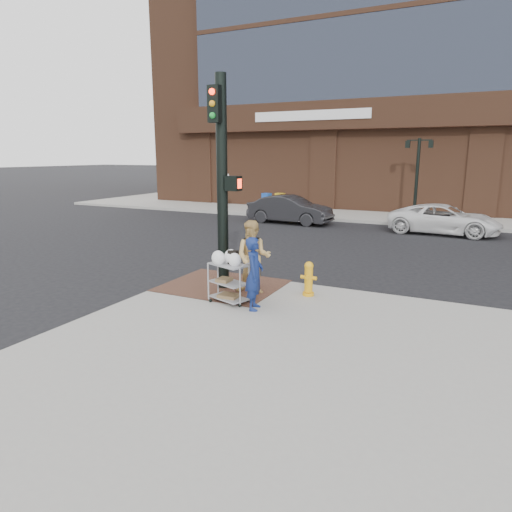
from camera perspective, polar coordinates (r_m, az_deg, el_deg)
The scene contains 13 objects.
ground at distance 10.47m, azimuth -3.85°, elevation -6.15°, with size 220.00×220.00×0.00m, color black.
brick_curb_ramp at distance 11.46m, azimuth -4.22°, elevation -3.69°, with size 2.80×2.40×0.01m, color #4E3024.
lamp_post at distance 24.77m, azimuth 19.52°, elevation 10.17°, with size 1.32×0.22×4.00m.
parking_sign at distance 27.24m, azimuth -3.66°, elevation 8.12°, with size 0.05×0.05×2.20m, color black.
traffic_signal_pole at distance 10.84m, azimuth -4.23°, elevation 9.76°, with size 0.61×0.51×5.00m.
woman_blue at distance 9.53m, azimuth -0.20°, elevation -2.21°, with size 0.57×0.37×1.55m, color navy.
pedestrian_tan at distance 10.64m, azimuth -0.34°, elevation -0.15°, with size 0.84×0.65×1.73m, color tan.
sedan_dark at distance 22.80m, azimuth 4.25°, elevation 5.84°, with size 1.46×4.20×1.38m, color black.
minivan_white at distance 21.24m, azimuth 22.45°, elevation 4.26°, with size 2.10×4.56×1.27m, color white.
utility_cart at distance 10.04m, azimuth -3.45°, elevation -2.88°, with size 0.96×0.73×1.18m.
fire_hydrant at distance 10.61m, azimuth 6.60°, elevation -2.78°, with size 0.38×0.27×0.81m.
newsbox_yellow at distance 25.89m, azimuth 3.01°, elevation 6.66°, with size 0.46×0.41×1.08m, color gold.
newsbox_blue at distance 26.20m, azimuth 1.33°, elevation 6.71°, with size 0.44×0.40×1.06m, color #1947A7.
Camera 1 is at (4.99, -8.57, 3.36)m, focal length 32.00 mm.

